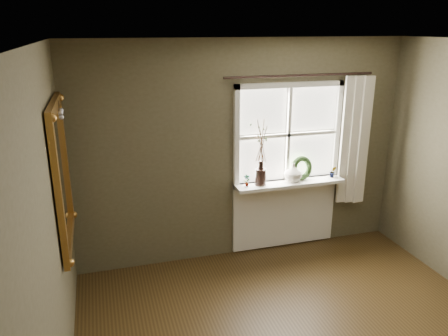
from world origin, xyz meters
TOP-DOWN VIEW (x-y plane):
  - ceiling at (0.00, 0.00)m, footprint 4.50×4.50m
  - wall_back at (0.00, 2.30)m, footprint 4.00×0.10m
  - wall_left at (-2.05, 0.00)m, footprint 0.10×4.50m
  - window_frame at (0.55, 2.23)m, footprint 1.36×0.06m
  - window_sill at (0.55, 2.12)m, footprint 1.36×0.26m
  - window_apron at (0.55, 2.23)m, footprint 1.36×0.04m
  - dark_jug at (0.17, 2.12)m, footprint 0.15×0.15m
  - cream_vase at (0.59, 2.12)m, footprint 0.28×0.28m
  - wreath at (0.72, 2.16)m, footprint 0.32×0.19m
  - potted_plant_left at (-0.00, 2.12)m, footprint 0.08×0.05m
  - potted_plant_right at (1.13, 2.12)m, footprint 0.10×0.09m
  - curtain at (1.39, 2.13)m, footprint 0.36×0.12m
  - curtain_rod at (0.65, 2.17)m, footprint 1.84×0.03m
  - gilt_mirror at (-1.96, 1.46)m, footprint 0.10×1.09m

SIDE VIEW (x-z plane):
  - window_apron at x=0.55m, z-range 0.02..0.90m
  - window_sill at x=0.55m, z-range 0.88..0.92m
  - potted_plant_right at x=1.13m, z-range 0.92..1.07m
  - potted_plant_left at x=0.00m, z-range 0.92..1.07m
  - dark_jug at x=0.17m, z-range 0.92..1.12m
  - cream_vase at x=0.59m, z-range 0.92..1.15m
  - wreath at x=0.72m, z-range 0.88..1.19m
  - wall_back at x=0.00m, z-range 0.00..2.60m
  - wall_left at x=-2.05m, z-range 0.00..2.60m
  - curtain at x=1.39m, z-range 0.57..2.16m
  - gilt_mirror at x=-1.96m, z-range 0.82..2.13m
  - window_frame at x=0.55m, z-range 0.86..2.10m
  - curtain_rod at x=0.65m, z-range 2.16..2.20m
  - ceiling at x=0.00m, z-range 2.60..2.60m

